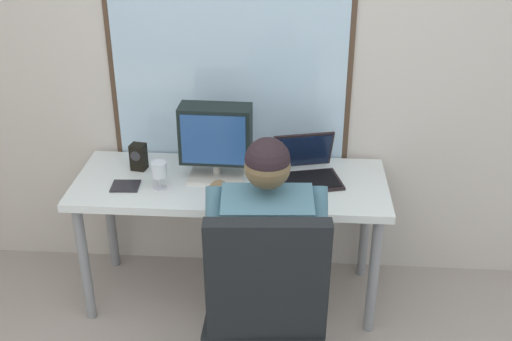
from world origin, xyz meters
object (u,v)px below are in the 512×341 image
at_px(crt_monitor, 216,137).
at_px(desk_speaker, 139,157).
at_px(cd_case, 126,186).
at_px(person_seated, 266,247).
at_px(wine_glass, 159,171).
at_px(office_chair, 266,299).
at_px(desk, 231,194).
at_px(laptop, 306,167).

height_order(crt_monitor, desk_speaker, crt_monitor).
xyz_separation_m(desk_speaker, cd_case, (-0.02, -0.21, -0.07)).
bearing_deg(desk_speaker, cd_case, -96.62).
height_order(person_seated, wine_glass, person_seated).
height_order(office_chair, wine_glass, office_chair).
bearing_deg(office_chair, desk, 106.54).
relative_size(crt_monitor, wine_glass, 2.67).
bearing_deg(cd_case, crt_monitor, 17.90).
xyz_separation_m(laptop, wine_glass, (-0.74, -0.18, 0.04)).
relative_size(person_seated, laptop, 3.23).
bearing_deg(crt_monitor, desk_speaker, 171.93).
bearing_deg(laptop, cd_case, -169.31).
bearing_deg(desk_speaker, crt_monitor, -8.07).
distance_m(desk, office_chair, 0.82).
bearing_deg(office_chair, wine_glass, 130.90).
bearing_deg(person_seated, desk, 113.49).
xyz_separation_m(office_chair, crt_monitor, (-0.31, 0.82, 0.38)).
bearing_deg(desk_speaker, laptop, -2.13).
bearing_deg(crt_monitor, desk, -28.83).
relative_size(desk_speaker, cd_case, 0.97).
relative_size(wine_glass, desk_speaker, 1.03).
height_order(crt_monitor, wine_glass, crt_monitor).
distance_m(desk, person_seated, 0.54).
distance_m(desk, wine_glass, 0.41).
bearing_deg(office_chair, person_seated, 93.32).
bearing_deg(cd_case, office_chair, -41.52).
bearing_deg(desk, office_chair, -73.46).
relative_size(desk, person_seated, 1.29).
height_order(crt_monitor, cd_case, crt_monitor).
bearing_deg(person_seated, cd_case, 152.38).
relative_size(office_chair, wine_glass, 7.06).
bearing_deg(person_seated, laptop, 72.66).
height_order(person_seated, desk_speaker, person_seated).
xyz_separation_m(crt_monitor, cd_case, (-0.46, -0.15, -0.23)).
xyz_separation_m(person_seated, desk_speaker, (-0.72, 0.60, 0.15)).
height_order(desk, wine_glass, wine_glass).
relative_size(person_seated, wine_glass, 8.50).
bearing_deg(crt_monitor, person_seated, -61.46).
bearing_deg(cd_case, desk, 11.10).
bearing_deg(person_seated, desk_speaker, 140.37).
xyz_separation_m(crt_monitor, desk_speaker, (-0.43, 0.06, -0.16)).
bearing_deg(cd_case, person_seated, -27.62).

